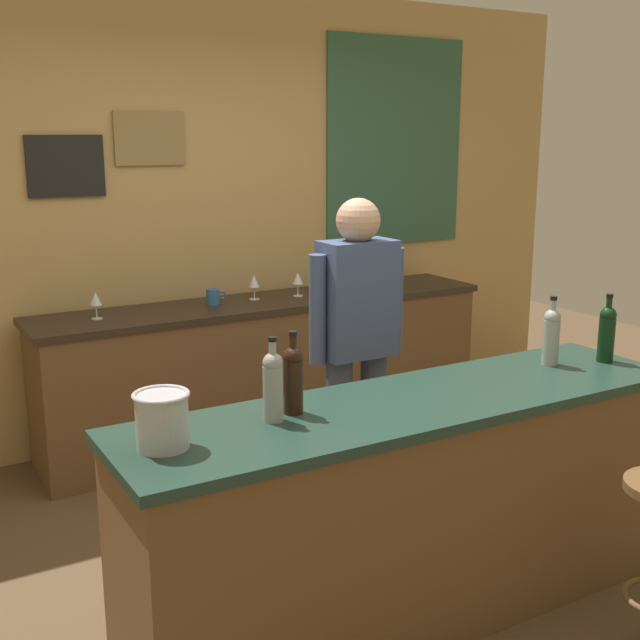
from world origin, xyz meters
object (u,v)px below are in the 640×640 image
(wine_glass_c, at_px, (298,279))
(coffee_mug, at_px, (213,297))
(wine_bottle_c, at_px, (551,335))
(wine_glass_e, at_px, (371,271))
(wine_bottle_a, at_px, (273,384))
(wine_glass_d, at_px, (343,276))
(wine_bottle_d, at_px, (607,332))
(bartender, at_px, (357,340))
(wine_bottle_b, at_px, (293,377))
(ice_bucket, at_px, (162,419))
(wine_glass_b, at_px, (254,282))
(wine_glass_a, at_px, (96,300))

(wine_glass_c, bearing_deg, coffee_mug, 176.59)
(wine_bottle_c, distance_m, wine_glass_e, 2.06)
(wine_bottle_a, distance_m, wine_glass_d, 2.48)
(wine_bottle_d, bearing_deg, bartender, 133.81)
(wine_bottle_b, height_order, wine_bottle_d, same)
(ice_bucket, relative_size, wine_glass_c, 1.21)
(wine_bottle_c, relative_size, ice_bucket, 1.63)
(wine_glass_b, height_order, wine_glass_d, same)
(wine_bottle_d, xyz_separation_m, wine_glass_a, (-1.71, 2.06, -0.05))
(wine_bottle_b, bearing_deg, ice_bucket, -171.27)
(wine_bottle_a, bearing_deg, wine_glass_a, 92.59)
(ice_bucket, distance_m, wine_glass_e, 3.03)
(wine_glass_c, bearing_deg, wine_glass_a, -179.79)
(wine_bottle_c, height_order, ice_bucket, wine_bottle_c)
(coffee_mug, bearing_deg, wine_glass_a, -176.94)
(ice_bucket, relative_size, wine_glass_e, 1.21)
(wine_bottle_b, distance_m, wine_bottle_c, 1.27)
(bartender, bearing_deg, coffee_mug, 99.15)
(bartender, bearing_deg, wine_glass_d, 60.89)
(bartender, distance_m, wine_bottle_d, 1.14)
(wine_bottle_d, distance_m, wine_glass_c, 2.11)
(wine_glass_e, bearing_deg, coffee_mug, -179.90)
(wine_bottle_c, height_order, wine_glass_e, wine_bottle_c)
(wine_bottle_c, xyz_separation_m, wine_bottle_d, (0.25, -0.09, 0.00))
(wine_glass_a, xyz_separation_m, coffee_mug, (0.72, 0.04, -0.06))
(wine_glass_c, height_order, coffee_mug, wine_glass_c)
(wine_bottle_b, xyz_separation_m, wine_glass_d, (1.41, 1.93, -0.05))
(wine_bottle_d, height_order, wine_glass_c, wine_bottle_d)
(wine_bottle_a, height_order, wine_bottle_c, same)
(ice_bucket, distance_m, coffee_mug, 2.33)
(wine_glass_d, bearing_deg, wine_glass_e, 14.87)
(wine_bottle_b, xyz_separation_m, coffee_mug, (0.53, 2.00, -0.11))
(wine_bottle_a, relative_size, wine_bottle_b, 1.00)
(wine_glass_c, bearing_deg, wine_bottle_a, -120.78)
(wine_bottle_b, height_order, wine_glass_c, wine_bottle_b)
(wine_glass_d, xyz_separation_m, wine_glass_e, (0.27, 0.07, 0.00))
(bartender, relative_size, wine_glass_c, 10.45)
(wine_bottle_b, bearing_deg, wine_glass_a, 95.53)
(ice_bucket, relative_size, wine_glass_a, 1.21)
(wine_glass_c, relative_size, wine_glass_e, 1.00)
(wine_glass_a, height_order, wine_glass_e, same)
(ice_bucket, xyz_separation_m, wine_glass_c, (1.61, 2.05, -0.01))
(bartender, height_order, wine_bottle_c, bartender)
(wine_bottle_b, bearing_deg, coffee_mug, 75.19)
(wine_bottle_d, bearing_deg, wine_glass_a, 129.67)
(wine_bottle_a, xyz_separation_m, wine_glass_a, (-0.09, 2.00, -0.05))
(wine_glass_d, bearing_deg, bartender, -119.11)
(wine_bottle_a, relative_size, wine_bottle_c, 1.00)
(wine_glass_a, height_order, wine_glass_b, same)
(wine_glass_c, distance_m, coffee_mug, 0.57)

